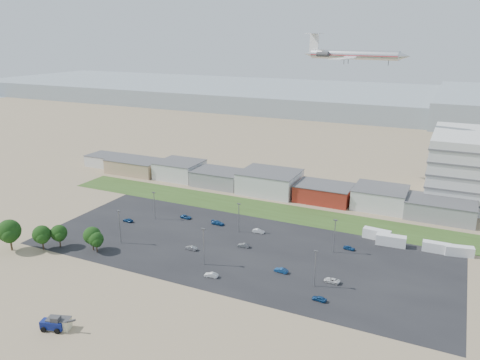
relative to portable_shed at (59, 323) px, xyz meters
The scene contains 34 objects.
ground 33.61m from the portable_shed, 68.28° to the left, with size 700.00×700.00×0.00m, color #837053.
parking_lot 54.10m from the portable_shed, 71.20° to the left, with size 120.00×50.00×0.01m, color black.
grass_strip 84.13m from the portable_shed, 81.50° to the left, with size 160.00×16.00×0.02m, color #324A1B.
hills_backdrop 350.16m from the portable_shed, 81.39° to the left, with size 700.00×200.00×9.00m, color gray, non-canonical shape.
building_row 102.34m from the portable_shed, 92.56° to the left, with size 170.00×20.00×8.00m, color silver, non-canonical shape.
portable_shed is the anchor object (origin of this frame).
telehandler 1.33m from the portable_shed, 130.84° to the right, with size 7.82×2.61×3.26m, color navy, non-canonical shape.
box_trailer_a 91.18m from the portable_shed, 55.00° to the left, with size 8.10×2.53×3.04m, color silver, non-canonical shape.
box_trailer_b 91.56m from the portable_shed, 51.64° to the left, with size 8.43×2.63×3.16m, color silver, non-canonical shape.
box_trailer_c 100.47m from the portable_shed, 46.48° to the left, with size 7.61×2.38×2.86m, color silver, non-canonical shape.
box_trailer_d 104.79m from the portable_shed, 44.24° to the left, with size 7.52×2.35×2.82m, color silver, non-canonical shape.
tree_far_left 46.60m from the portable_shed, 151.63° to the left, with size 6.96×6.96×10.45m, color black, non-canonical shape.
tree_left 42.26m from the portable_shed, 141.49° to the left, with size 5.51×5.51×8.27m, color black, non-canonical shape.
tree_mid 42.33m from the portable_shed, 135.29° to the left, with size 5.06×5.06×7.59m, color black, non-canonical shape.
tree_right 37.78m from the portable_shed, 121.60° to the left, with size 5.33×5.33×7.99m, color black, non-canonical shape.
tree_near 36.41m from the portable_shed, 119.61° to the left, with size 4.57×4.57×6.86m, color black, non-canonical shape.
lightpole_front_l 42.50m from the portable_shed, 111.76° to the left, with size 1.21×0.51×10.30m, color slate, non-canonical shape.
lightpole_front_m 40.49m from the portable_shed, 70.73° to the left, with size 1.23×0.51×10.43m, color slate, non-canonical shape.
lightpole_front_r 58.90m from the portable_shed, 42.46° to the left, with size 1.12×0.47×9.54m, color slate, non-canonical shape.
lightpole_back_l 62.11m from the portable_shed, 106.55° to the left, with size 1.11×0.46×9.40m, color slate, non-canonical shape.
lightpole_back_m 63.01m from the portable_shed, 78.65° to the left, with size 1.11×0.46×9.41m, color slate, non-canonical shape.
lightpole_back_r 73.97m from the portable_shed, 54.51° to the left, with size 1.17×0.49×9.91m, color slate, non-canonical shape.
airliner 140.76m from the portable_shed, 76.72° to the left, with size 43.79×29.86×12.94m, color silver, non-canonical shape.
parked_car_0 63.79m from the portable_shed, 42.75° to the left, with size 1.85×4.02×1.12m, color silver.
parked_car_1 54.33m from the portable_shed, 51.85° to the left, with size 1.28×3.68×1.21m, color navy.
parked_car_2 57.34m from the portable_shed, 36.09° to the left, with size 1.37×3.42×1.16m, color navy.
parked_car_4 44.55m from the portable_shed, 82.86° to the left, with size 1.26×3.60×1.19m, color #A5A5AA.
parked_car_5 58.59m from the portable_shed, 114.39° to the left, with size 1.44×3.59×1.22m, color navy.
parked_car_6 64.06m from the portable_shed, 86.70° to the left, with size 1.79×4.40×1.28m, color navy.
parked_car_7 55.42m from the portable_shed, 70.63° to the left, with size 1.23×3.52×1.16m, color #595B5E.
parked_car_8 78.87m from the portable_shed, 53.85° to the left, with size 1.33×3.31×1.13m, color navy.
parked_car_9 64.71m from the portable_shed, 97.56° to the left, with size 1.81×3.92×1.09m, color navy.
parked_car_11 66.10m from the portable_shed, 73.94° to the left, with size 1.29×3.69×1.22m, color silver.
parked_car_13 37.60m from the portable_shed, 60.82° to the left, with size 1.25×3.57×1.18m, color silver.
Camera 1 is at (58.03, -91.35, 59.04)m, focal length 35.00 mm.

